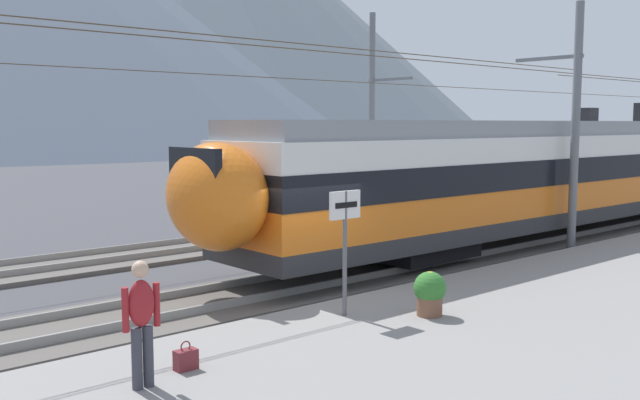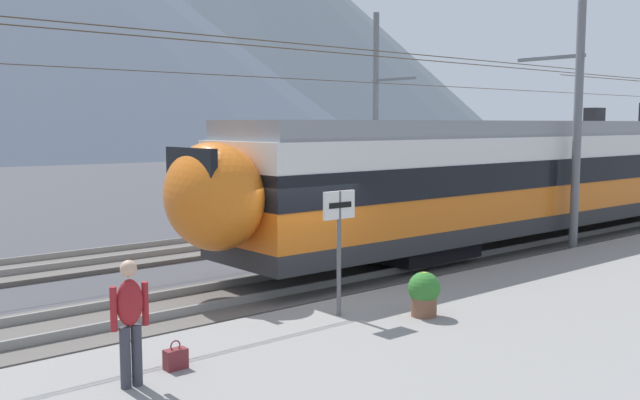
% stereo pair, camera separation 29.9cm
% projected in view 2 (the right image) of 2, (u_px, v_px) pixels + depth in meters
% --- Properties ---
extents(ground_plane, '(400.00, 400.00, 0.00)m').
position_uv_depth(ground_plane, '(300.00, 303.00, 14.91)').
color(ground_plane, '#424247').
extents(platform_slab, '(120.00, 7.64, 0.33)m').
position_uv_depth(platform_slab, '(497.00, 354.00, 11.12)').
color(platform_slab, gray).
rests_on(platform_slab, ground).
extents(track_near, '(120.00, 3.00, 0.28)m').
position_uv_depth(track_near, '(270.00, 291.00, 15.73)').
color(track_near, '#5B5651').
rests_on(track_near, ground).
extents(track_far, '(120.00, 3.00, 0.28)m').
position_uv_depth(track_far, '(148.00, 254.00, 20.22)').
color(track_far, '#5B5651').
rests_on(track_far, ground).
extents(train_near_platform, '(30.53, 2.99, 4.27)m').
position_uv_depth(train_near_platform, '(583.00, 169.00, 23.87)').
color(train_near_platform, '#2D2D30').
rests_on(train_near_platform, track_near).
extents(train_far_track, '(29.14, 2.88, 4.27)m').
position_uv_depth(train_far_track, '(540.00, 157.00, 32.62)').
color(train_far_track, '#2D2D30').
rests_on(train_far_track, track_far).
extents(catenary_mast_mid, '(49.75, 2.15, 7.17)m').
position_uv_depth(catenary_mast_mid, '(572.00, 123.00, 20.07)').
color(catenary_mast_mid, slate).
rests_on(catenary_mast_mid, ground).
extents(catenary_mast_far_side, '(49.75, 2.26, 8.13)m').
position_uv_depth(catenary_mast_far_side, '(378.00, 113.00, 28.21)').
color(catenary_mast_far_side, slate).
rests_on(catenary_mast_far_side, ground).
extents(platform_sign, '(0.70, 0.08, 2.25)m').
position_uv_depth(platform_sign, '(339.00, 225.00, 12.59)').
color(platform_sign, '#59595B').
rests_on(platform_sign, platform_slab).
extents(passenger_walking, '(0.53, 0.22, 1.69)m').
position_uv_depth(passenger_walking, '(130.00, 317.00, 9.20)').
color(passenger_walking, '#383842').
rests_on(passenger_walking, platform_slab).
extents(handbag_beside_passenger, '(0.32, 0.18, 0.42)m').
position_uv_depth(handbag_beside_passenger, '(176.00, 359.00, 9.96)').
color(handbag_beside_passenger, maroon).
rests_on(handbag_beside_passenger, platform_slab).
extents(potted_plant_platform_edge, '(0.58, 0.58, 0.80)m').
position_uv_depth(potted_plant_platform_edge, '(424.00, 292.00, 12.66)').
color(potted_plant_platform_edge, brown).
rests_on(potted_plant_platform_edge, platform_slab).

